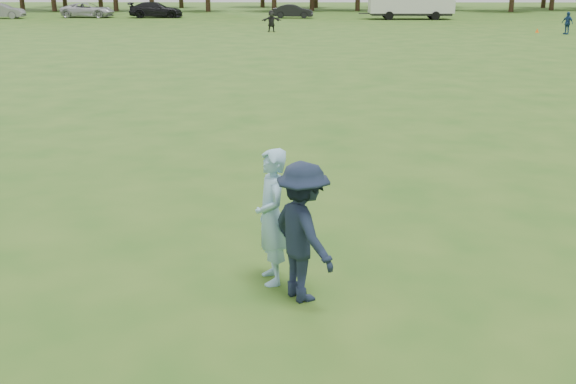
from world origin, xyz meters
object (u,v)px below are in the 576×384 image
player_far_d (271,21)px  car_f (293,11)px  field_cone (537,31)px  car_c (88,10)px  defender (303,232)px  thrower (272,217)px  player_far_b (567,23)px  car_b (1,11)px  cargo_trailer (411,0)px  car_d (156,10)px

player_far_d → car_f: player_far_d is taller
player_far_d → car_f: bearing=79.5°
field_cone → car_c: bearing=155.6°
defender → thrower: bearing=8.5°
defender → player_far_b: defender is taller
car_b → cargo_trailer: bearing=-94.1°
thrower → cargo_trailer: size_ratio=0.22×
defender → car_c: size_ratio=0.37×
player_far_b → car_c: player_far_b is taller
car_d → car_b: bearing=91.3°
defender → car_f: (-0.55, 60.62, -0.30)m
defender → cargo_trailer: 59.95m
car_c → player_far_b: bearing=-111.4°
car_c → cargo_trailer: bearing=-90.2°
car_b → cargo_trailer: cargo_trailer is taller
car_b → thrower: bearing=-157.3°
thrower → player_far_b: bearing=140.7°
player_far_b → car_c: 44.88m
car_c → car_f: (20.59, -0.61, -0.07)m
thrower → car_b: (-28.74, 58.99, -0.26)m
player_far_d → car_b: size_ratio=0.37×
car_c → thrower: bearing=-157.3°
field_cone → cargo_trailer: (-7.04, 15.42, 1.63)m
thrower → player_far_b: thrower is taller
field_cone → player_far_d: bearing=179.1°
thrower → field_cone: size_ratio=6.49×
defender → player_far_b: 46.39m
player_far_b → player_far_d: bearing=-124.9°
car_b → car_f: car_b is taller
car_d → cargo_trailer: cargo_trailer is taller
player_far_d → car_d: player_far_d is taller
car_c → defender: bearing=-157.1°
player_far_d → car_d: bearing=120.0°
defender → car_b: (-29.18, 59.50, -0.23)m
thrower → defender: thrower is taller
car_b → player_far_d: bearing=-123.3°
car_f → cargo_trailer: size_ratio=0.44×
player_far_d → player_far_b: bearing=-10.0°
player_far_b → car_b: 51.65m
player_far_d → car_f: 16.84m
car_c → field_cone: car_c is taller
field_cone → cargo_trailer: cargo_trailer is taller
car_c → car_f: 20.60m
defender → car_c: 64.78m
player_far_b → cargo_trailer: cargo_trailer is taller
car_b → car_f: size_ratio=1.10×
defender → car_c: (-21.15, 61.23, -0.23)m
cargo_trailer → car_d: bearing=175.4°
player_far_d → car_c: size_ratio=0.31×
player_far_b → player_far_d: size_ratio=0.99×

